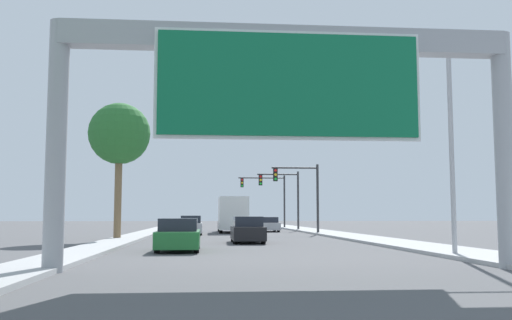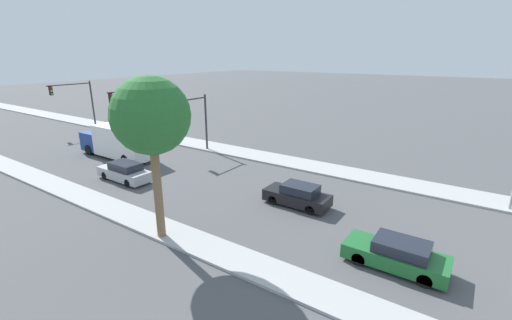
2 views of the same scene
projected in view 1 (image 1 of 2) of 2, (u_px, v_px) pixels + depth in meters
The scene contains 13 objects.
sidewalk_right at pixel (305, 230), 58.25m from camera, with size 3.00×120.00×0.15m.
median_strip_left at pixel (157, 230), 56.96m from camera, with size 2.00×120.00×0.15m.
sign_gantry at pixel (288, 86), 16.31m from camera, with size 13.46×0.73×6.99m.
car_near_center at pixel (191, 226), 44.79m from camera, with size 1.72×4.68×1.50m.
car_near_right at pixel (268, 225), 53.57m from camera, with size 1.81×4.75×1.36m.
car_mid_left at pixel (248, 230), 31.89m from camera, with size 1.74×4.32×1.47m.
car_mid_right at pixel (179, 235), 24.69m from camera, with size 1.81×4.59×1.41m.
truck_box_primary at pixel (232, 215), 50.78m from camera, with size 2.44×8.74×3.10m.
traffic_light_near_intersection at pixel (302, 187), 46.51m from camera, with size 3.88×0.32×5.70m.
traffic_light_mid_block at pixel (285, 191), 56.43m from camera, with size 4.18×0.32×5.87m.
traffic_light_far_intersection at pixel (269, 192), 66.34m from camera, with size 5.49×0.32×6.16m.
palm_tree_background at pixel (119, 135), 35.88m from camera, with size 3.86×3.86×8.60m.
street_lamp_right at pixel (444, 122), 21.46m from camera, with size 2.34×0.28×8.63m.
Camera 1 is at (-2.31, 1.99, 1.55)m, focal length 40.00 mm.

